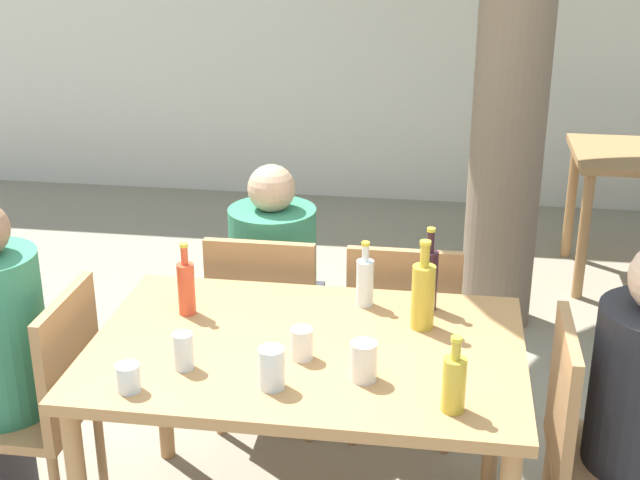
# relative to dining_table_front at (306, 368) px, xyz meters

# --- Properties ---
(cafe_building_wall) EXTENTS (10.00, 0.08, 2.80)m
(cafe_building_wall) POSITION_rel_dining_table_front_xyz_m (0.00, 3.81, 0.71)
(cafe_building_wall) COLOR silver
(cafe_building_wall) RESTS_ON ground_plane
(dining_table_front) EXTENTS (1.41, 0.93, 0.78)m
(dining_table_front) POSITION_rel_dining_table_front_xyz_m (0.00, 0.00, 0.00)
(dining_table_front) COLOR #B27F4C
(dining_table_front) RESTS_ON ground_plane
(patio_chair_0) EXTENTS (0.44, 0.44, 0.89)m
(patio_chair_0) POSITION_rel_dining_table_front_xyz_m (-0.94, 0.00, -0.19)
(patio_chair_0) COLOR #A87A4C
(patio_chair_0) RESTS_ON ground_plane
(patio_chair_1) EXTENTS (0.44, 0.44, 0.89)m
(patio_chair_1) POSITION_rel_dining_table_front_xyz_m (0.94, 0.00, -0.19)
(patio_chair_1) COLOR #A87A4C
(patio_chair_1) RESTS_ON ground_plane
(patio_chair_2) EXTENTS (0.44, 0.44, 0.89)m
(patio_chair_2) POSITION_rel_dining_table_front_xyz_m (-0.28, 0.70, -0.19)
(patio_chair_2) COLOR #A87A4C
(patio_chair_2) RESTS_ON ground_plane
(patio_chair_3) EXTENTS (0.44, 0.44, 0.89)m
(patio_chair_3) POSITION_rel_dining_table_front_xyz_m (0.28, 0.70, -0.19)
(patio_chair_3) COLOR #A87A4C
(patio_chair_3) RESTS_ON ground_plane
(person_seated_2) EXTENTS (0.37, 0.58, 1.12)m
(person_seated_2) POSITION_rel_dining_table_front_xyz_m (-0.28, 0.93, -0.19)
(person_seated_2) COLOR #383842
(person_seated_2) RESTS_ON ground_plane
(oil_cruet_0) EXTENTS (0.07, 0.07, 0.23)m
(oil_cruet_0) POSITION_rel_dining_table_front_xyz_m (0.47, -0.32, 0.18)
(oil_cruet_0) COLOR gold
(oil_cruet_0) RESTS_ON dining_table_front
(oil_cruet_1) EXTENTS (0.08, 0.08, 0.31)m
(oil_cruet_1) POSITION_rel_dining_table_front_xyz_m (0.37, 0.18, 0.21)
(oil_cruet_1) COLOR gold
(oil_cruet_1) RESTS_ON dining_table_front
(soda_bottle_2) EXTENTS (0.06, 0.06, 0.26)m
(soda_bottle_2) POSITION_rel_dining_table_front_xyz_m (-0.45, 0.17, 0.19)
(soda_bottle_2) COLOR #DB4C2D
(soda_bottle_2) RESTS_ON dining_table_front
(water_bottle_3) EXTENTS (0.06, 0.06, 0.24)m
(water_bottle_3) POSITION_rel_dining_table_front_xyz_m (0.16, 0.33, 0.18)
(water_bottle_3) COLOR silver
(water_bottle_3) RESTS_ON dining_table_front
(wine_bottle_4) EXTENTS (0.06, 0.06, 0.30)m
(wine_bottle_4) POSITION_rel_dining_table_front_xyz_m (0.38, 0.33, 0.20)
(wine_bottle_4) COLOR #331923
(wine_bottle_4) RESTS_ON dining_table_front
(drinking_glass_0) EXTENTS (0.08, 0.08, 0.13)m
(drinking_glass_0) POSITION_rel_dining_table_front_xyz_m (-0.06, -0.27, 0.15)
(drinking_glass_0) COLOR silver
(drinking_glass_0) RESTS_ON dining_table_front
(drinking_glass_1) EXTENTS (0.07, 0.07, 0.10)m
(drinking_glass_1) POSITION_rel_dining_table_front_xyz_m (0.00, -0.09, 0.14)
(drinking_glass_1) COLOR silver
(drinking_glass_1) RESTS_ON dining_table_front
(drinking_glass_2) EXTENTS (0.08, 0.08, 0.12)m
(drinking_glass_2) POSITION_rel_dining_table_front_xyz_m (0.21, -0.19, 0.15)
(drinking_glass_2) COLOR silver
(drinking_glass_2) RESTS_ON dining_table_front
(drinking_glass_3) EXTENTS (0.06, 0.06, 0.12)m
(drinking_glass_3) POSITION_rel_dining_table_front_xyz_m (-0.35, -0.20, 0.14)
(drinking_glass_3) COLOR silver
(drinking_glass_3) RESTS_ON dining_table_front
(drinking_glass_4) EXTENTS (0.07, 0.07, 0.09)m
(drinking_glass_4) POSITION_rel_dining_table_front_xyz_m (-0.47, -0.35, 0.13)
(drinking_glass_4) COLOR silver
(drinking_glass_4) RESTS_ON dining_table_front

